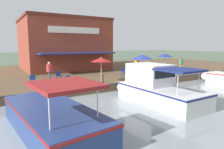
{
  "coord_description": "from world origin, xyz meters",
  "views": [
    {
      "loc": [
        13.59,
        -10.71,
        3.78
      ],
      "look_at": [
        -1.0,
        -1.96,
        1.3
      ],
      "focal_mm": 32.0,
      "sensor_mm": 36.0,
      "label": 1
    }
  ],
  "objects_px": {
    "cafe_chair_mid_patio": "(33,80)",
    "patio_umbrella_near_quay_edge": "(165,55)",
    "patio_umbrella_mid_patio_left": "(143,57)",
    "waterfront_restaurant": "(63,44)",
    "cafe_chair_beside_entrance": "(69,80)",
    "cafe_chair_facing_river": "(59,75)",
    "motorboat_mid_row": "(46,113)",
    "person_near_entrance": "(181,62)",
    "person_mid_patio": "(49,69)",
    "person_at_quay_edge": "(137,65)",
    "motorboat_nearest_quay": "(152,87)",
    "mooring_post": "(103,80)",
    "tree_upstream_bank": "(84,36)",
    "cafe_chair_far_corner_seat": "(124,71)",
    "patio_umbrella_mid_patio_right": "(101,60)"
  },
  "relations": [
    {
      "from": "person_at_quay_edge",
      "to": "mooring_post",
      "type": "bearing_deg",
      "value": -64.16
    },
    {
      "from": "waterfront_restaurant",
      "to": "person_at_quay_edge",
      "type": "bearing_deg",
      "value": 22.98
    },
    {
      "from": "mooring_post",
      "to": "tree_upstream_bank",
      "type": "distance_m",
      "value": 17.45
    },
    {
      "from": "waterfront_restaurant",
      "to": "cafe_chair_beside_entrance",
      "type": "relative_size",
      "value": 13.92
    },
    {
      "from": "cafe_chair_beside_entrance",
      "to": "person_near_entrance",
      "type": "distance_m",
      "value": 15.43
    },
    {
      "from": "waterfront_restaurant",
      "to": "person_near_entrance",
      "type": "height_order",
      "value": "waterfront_restaurant"
    },
    {
      "from": "cafe_chair_mid_patio",
      "to": "patio_umbrella_near_quay_edge",
      "type": "bearing_deg",
      "value": 96.14
    },
    {
      "from": "cafe_chair_far_corner_seat",
      "to": "mooring_post",
      "type": "xyz_separation_m",
      "value": [
        3.27,
        -4.26,
        -0.03
      ]
    },
    {
      "from": "cafe_chair_facing_river",
      "to": "motorboat_mid_row",
      "type": "bearing_deg",
      "value": -19.6
    },
    {
      "from": "person_at_quay_edge",
      "to": "tree_upstream_bank",
      "type": "bearing_deg",
      "value": -178.83
    },
    {
      "from": "cafe_chair_beside_entrance",
      "to": "cafe_chair_far_corner_seat",
      "type": "height_order",
      "value": "same"
    },
    {
      "from": "person_near_entrance",
      "to": "person_mid_patio",
      "type": "bearing_deg",
      "value": -94.15
    },
    {
      "from": "patio_umbrella_mid_patio_left",
      "to": "patio_umbrella_near_quay_edge",
      "type": "height_order",
      "value": "patio_umbrella_mid_patio_left"
    },
    {
      "from": "cafe_chair_facing_river",
      "to": "mooring_post",
      "type": "bearing_deg",
      "value": 28.85
    },
    {
      "from": "waterfront_restaurant",
      "to": "motorboat_mid_row",
      "type": "distance_m",
      "value": 19.76
    },
    {
      "from": "cafe_chair_mid_patio",
      "to": "patio_umbrella_mid_patio_left",
      "type": "bearing_deg",
      "value": 82.92
    },
    {
      "from": "patio_umbrella_mid_patio_left",
      "to": "person_near_entrance",
      "type": "height_order",
      "value": "patio_umbrella_mid_patio_left"
    },
    {
      "from": "waterfront_restaurant",
      "to": "mooring_post",
      "type": "distance_m",
      "value": 13.81
    },
    {
      "from": "motorboat_mid_row",
      "to": "mooring_post",
      "type": "distance_m",
      "value": 7.4
    },
    {
      "from": "patio_umbrella_mid_patio_left",
      "to": "mooring_post",
      "type": "height_order",
      "value": "patio_umbrella_mid_patio_left"
    },
    {
      "from": "person_mid_patio",
      "to": "cafe_chair_far_corner_seat",
      "type": "bearing_deg",
      "value": 82.85
    },
    {
      "from": "waterfront_restaurant",
      "to": "tree_upstream_bank",
      "type": "bearing_deg",
      "value": 121.35
    },
    {
      "from": "patio_umbrella_near_quay_edge",
      "to": "cafe_chair_facing_river",
      "type": "xyz_separation_m",
      "value": [
        0.41,
        -13.88,
        -1.47
      ]
    },
    {
      "from": "cafe_chair_facing_river",
      "to": "cafe_chair_mid_patio",
      "type": "xyz_separation_m",
      "value": [
        1.35,
        -2.51,
        0.0
      ]
    },
    {
      "from": "tree_upstream_bank",
      "to": "motorboat_mid_row",
      "type": "bearing_deg",
      "value": -27.36
    },
    {
      "from": "cafe_chair_far_corner_seat",
      "to": "person_near_entrance",
      "type": "height_order",
      "value": "person_near_entrance"
    },
    {
      "from": "mooring_post",
      "to": "tree_upstream_bank",
      "type": "xyz_separation_m",
      "value": [
        -16.08,
        5.31,
        4.2
      ]
    },
    {
      "from": "patio_umbrella_near_quay_edge",
      "to": "person_at_quay_edge",
      "type": "bearing_deg",
      "value": -72.39
    },
    {
      "from": "tree_upstream_bank",
      "to": "cafe_chair_beside_entrance",
      "type": "bearing_deg",
      "value": -27.29
    },
    {
      "from": "waterfront_restaurant",
      "to": "motorboat_mid_row",
      "type": "relative_size",
      "value": 1.52
    },
    {
      "from": "person_at_quay_edge",
      "to": "person_mid_patio",
      "type": "relative_size",
      "value": 1.05
    },
    {
      "from": "motorboat_nearest_quay",
      "to": "motorboat_mid_row",
      "type": "height_order",
      "value": "motorboat_nearest_quay"
    },
    {
      "from": "person_at_quay_edge",
      "to": "motorboat_nearest_quay",
      "type": "relative_size",
      "value": 0.26
    },
    {
      "from": "patio_umbrella_near_quay_edge",
      "to": "motorboat_nearest_quay",
      "type": "height_order",
      "value": "patio_umbrella_near_quay_edge"
    },
    {
      "from": "tree_upstream_bank",
      "to": "mooring_post",
      "type": "bearing_deg",
      "value": -18.26
    },
    {
      "from": "motorboat_nearest_quay",
      "to": "motorboat_mid_row",
      "type": "xyz_separation_m",
      "value": [
        0.85,
        -7.2,
        -0.27
      ]
    },
    {
      "from": "cafe_chair_far_corner_seat",
      "to": "person_at_quay_edge",
      "type": "height_order",
      "value": "person_at_quay_edge"
    },
    {
      "from": "cafe_chair_mid_patio",
      "to": "person_mid_patio",
      "type": "xyz_separation_m",
      "value": [
        -1.36,
        1.66,
        0.61
      ]
    },
    {
      "from": "patio_umbrella_mid_patio_left",
      "to": "cafe_chair_beside_entrance",
      "type": "distance_m",
      "value": 8.05
    },
    {
      "from": "patio_umbrella_mid_patio_right",
      "to": "person_near_entrance",
      "type": "height_order",
      "value": "patio_umbrella_mid_patio_right"
    },
    {
      "from": "motorboat_nearest_quay",
      "to": "waterfront_restaurant",
      "type": "bearing_deg",
      "value": -177.91
    },
    {
      "from": "person_mid_patio",
      "to": "cafe_chair_beside_entrance",
      "type": "bearing_deg",
      "value": 11.72
    },
    {
      "from": "cafe_chair_far_corner_seat",
      "to": "person_near_entrance",
      "type": "bearing_deg",
      "value": 88.48
    },
    {
      "from": "mooring_post",
      "to": "tree_upstream_bank",
      "type": "bearing_deg",
      "value": 161.74
    },
    {
      "from": "person_near_entrance",
      "to": "person_mid_patio",
      "type": "relative_size",
      "value": 0.99
    },
    {
      "from": "waterfront_restaurant",
      "to": "cafe_chair_beside_entrance",
      "type": "distance_m",
      "value": 13.29
    },
    {
      "from": "person_at_quay_edge",
      "to": "mooring_post",
      "type": "height_order",
      "value": "person_at_quay_edge"
    },
    {
      "from": "waterfront_restaurant",
      "to": "cafe_chair_beside_entrance",
      "type": "bearing_deg",
      "value": -15.67
    },
    {
      "from": "waterfront_restaurant",
      "to": "person_at_quay_edge",
      "type": "height_order",
      "value": "waterfront_restaurant"
    },
    {
      "from": "patio_umbrella_mid_patio_left",
      "to": "cafe_chair_mid_patio",
      "type": "height_order",
      "value": "patio_umbrella_mid_patio_left"
    }
  ]
}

